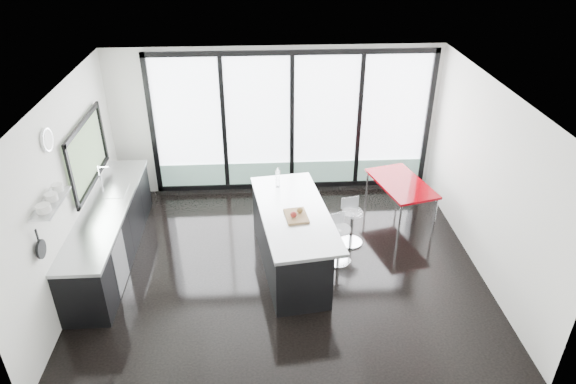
{
  "coord_description": "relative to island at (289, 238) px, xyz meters",
  "views": [
    {
      "loc": [
        -0.3,
        -6.38,
        4.96
      ],
      "look_at": [
        0.1,
        0.3,
        1.15
      ],
      "focal_mm": 32.0,
      "sensor_mm": 36.0,
      "label": 1
    }
  ],
  "objects": [
    {
      "name": "wall_back",
      "position": [
        0.17,
        2.42,
        0.78
      ],
      "size": [
        6.0,
        0.09,
        2.8
      ],
      "color": "silver",
      "rests_on": "ground"
    },
    {
      "name": "bar_stool_near",
      "position": [
        0.78,
        0.02,
        -0.17
      ],
      "size": [
        0.51,
        0.51,
        0.63
      ],
      "primitive_type": "cylinder",
      "rotation": [
        0.0,
        0.0,
        0.38
      ],
      "color": "silver",
      "rests_on": "floor"
    },
    {
      "name": "ceiling",
      "position": [
        -0.1,
        -0.04,
        2.31
      ],
      "size": [
        6.0,
        5.0,
        0.0
      ],
      "primitive_type": "cube",
      "color": "white",
      "rests_on": "wall_back"
    },
    {
      "name": "wall_left",
      "position": [
        -3.07,
        0.23,
        1.07
      ],
      "size": [
        0.26,
        5.0,
        2.8
      ],
      "color": "silver",
      "rests_on": "ground"
    },
    {
      "name": "wall_right",
      "position": [
        2.9,
        -0.04,
        0.91
      ],
      "size": [
        0.0,
        5.0,
        2.8
      ],
      "primitive_type": "cube",
      "color": "silver",
      "rests_on": "ground"
    },
    {
      "name": "bar_stool_far",
      "position": [
        1.06,
        0.51,
        -0.18
      ],
      "size": [
        0.46,
        0.46,
        0.62
      ],
      "primitive_type": "cylinder",
      "rotation": [
        0.0,
        0.0,
        0.2
      ],
      "color": "silver",
      "rests_on": "floor"
    },
    {
      "name": "island",
      "position": [
        0.0,
        0.0,
        0.0
      ],
      "size": [
        1.3,
        2.47,
        1.25
      ],
      "color": "black",
      "rests_on": "floor"
    },
    {
      "name": "counter_cabinets",
      "position": [
        -2.77,
        0.36,
        -0.03
      ],
      "size": [
        0.69,
        3.24,
        1.36
      ],
      "color": "black",
      "rests_on": "floor"
    },
    {
      "name": "floor",
      "position": [
        -0.1,
        -0.04,
        -0.49
      ],
      "size": [
        6.0,
        5.0,
        0.0
      ],
      "primitive_type": "cube",
      "color": "black",
      "rests_on": "ground"
    },
    {
      "name": "red_table",
      "position": [
        2.03,
        1.24,
        -0.13
      ],
      "size": [
        1.08,
        1.49,
        0.72
      ],
      "primitive_type": "cube",
      "rotation": [
        0.0,
        0.0,
        0.25
      ],
      "color": "#7B0007",
      "rests_on": "floor"
    },
    {
      "name": "wall_front",
      "position": [
        -0.1,
        -2.54,
        0.91
      ],
      "size": [
        6.0,
        0.0,
        2.8
      ],
      "primitive_type": "cube",
      "color": "silver",
      "rests_on": "ground"
    }
  ]
}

